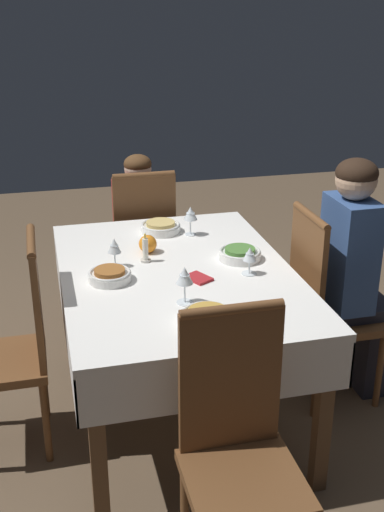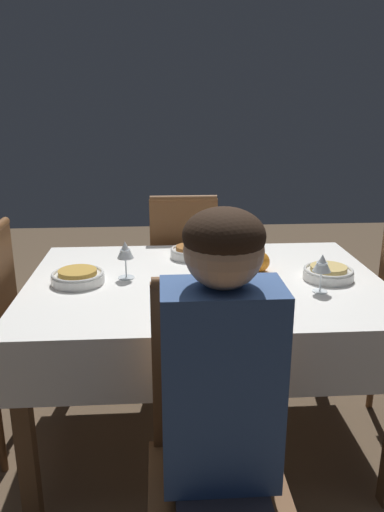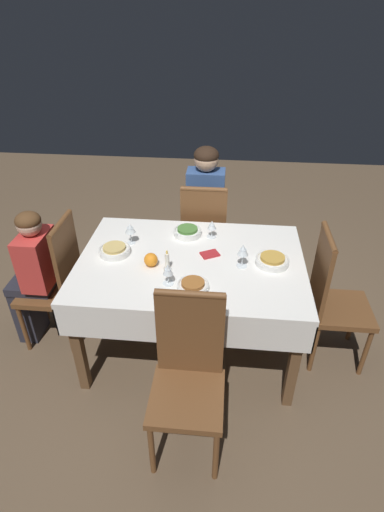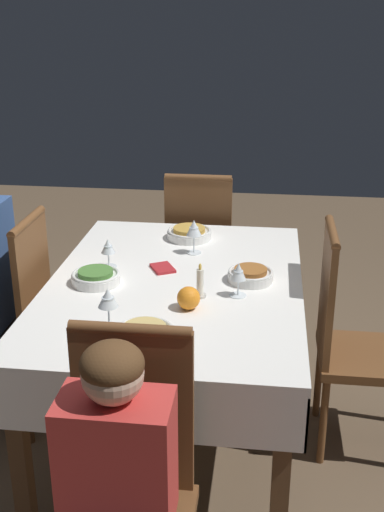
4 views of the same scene
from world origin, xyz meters
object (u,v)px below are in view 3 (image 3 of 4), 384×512
at_px(chair_west, 57,280).
at_px(napkin_red_folded, 210,254).
at_px(bowl_east, 272,260).
at_px(bowl_south, 193,286).
at_px(dining_table, 191,271).
at_px(chair_south, 188,373).
at_px(person_adult_denim, 206,208).
at_px(orange_fruit, 151,260).
at_px(wine_glass_south, 168,270).
at_px(person_child_red, 33,273).
at_px(chair_east, 332,296).
at_px(chair_north, 204,234).
at_px(bowl_west, 115,250).
at_px(wine_glass_north, 212,226).
at_px(candle_centerpiece, 167,262).
at_px(bowl_north, 188,231).
at_px(wine_glass_east, 243,251).
at_px(wine_glass_west, 130,229).

xyz_separation_m(chair_west, napkin_red_folded, (1.05, 0.07, 0.23)).
bearing_deg(bowl_east, bowl_south, -146.57).
bearing_deg(dining_table, chair_south, -85.43).
relative_size(person_adult_denim, bowl_east, 5.76).
height_order(chair_west, orange_fruit, chair_west).
bearing_deg(bowl_east, person_adult_denim, 118.98).
distance_m(bowl_south, wine_glass_south, 0.17).
height_order(person_child_red, orange_fruit, person_child_red).
distance_m(chair_east, chair_south, 1.14).
height_order(chair_east, napkin_red_folded, chair_east).
xyz_separation_m(chair_north, bowl_west, (-0.54, -0.70, 0.26)).
distance_m(dining_table, person_adult_denim, 0.88).
bearing_deg(chair_north, wine_glass_north, 100.87).
xyz_separation_m(chair_west, candle_centerpiece, (0.80, -0.12, 0.28)).
distance_m(chair_east, person_adult_denim, 1.27).
relative_size(dining_table, chair_south, 1.46).
xyz_separation_m(dining_table, person_child_red, (-1.10, 0.00, -0.10)).
distance_m(dining_table, chair_west, 0.95).
xyz_separation_m(dining_table, bowl_north, (-0.06, 0.32, 0.11)).
height_order(bowl_east, candle_centerpiece, candle_centerpiece).
xyz_separation_m(bowl_north, candle_centerpiece, (-0.08, -0.44, 0.02)).
distance_m(wine_glass_east, napkin_red_folded, 0.26).
distance_m(wine_glass_south, orange_fruit, 0.23).
bearing_deg(candle_centerpiece, person_child_red, 172.92).
xyz_separation_m(person_child_red, wine_glass_south, (0.99, -0.27, 0.28)).
relative_size(person_adult_denim, wine_glass_south, 8.88).
distance_m(chair_north, orange_fruit, 0.90).
bearing_deg(chair_south, person_adult_denim, 90.81).
xyz_separation_m(chair_north, chair_east, (0.90, -0.72, 0.00)).
bearing_deg(chair_east, chair_north, 51.31).
bearing_deg(bowl_west, wine_glass_east, -4.55).
bearing_deg(wine_glass_west, chair_east, -6.90).
xyz_separation_m(bowl_north, wine_glass_west, (-0.37, -0.15, 0.08)).
bearing_deg(napkin_red_folded, chair_east, -4.66).
height_order(bowl_west, wine_glass_east, wine_glass_east).
bearing_deg(orange_fruit, person_child_red, 174.05).
height_order(chair_north, chair_south, same).
relative_size(dining_table, person_child_red, 1.39).
xyz_separation_m(bowl_north, bowl_south, (0.10, -0.62, 0.00)).
height_order(wine_glass_south, candle_centerpiece, candle_centerpiece).
relative_size(wine_glass_north, bowl_south, 0.69).
bearing_deg(bowl_north, person_adult_denim, 80.71).
distance_m(bowl_west, wine_glass_south, 0.50).
bearing_deg(dining_table, orange_fruit, -160.15).
relative_size(chair_south, person_child_red, 0.95).
height_order(chair_south, napkin_red_folded, chair_south).
xyz_separation_m(chair_south, bowl_south, (-0.02, 0.42, 0.26)).
bearing_deg(wine_glass_west, bowl_west, -118.97).
distance_m(chair_west, orange_fruit, 0.75).
distance_m(chair_east, person_child_red, 2.04).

